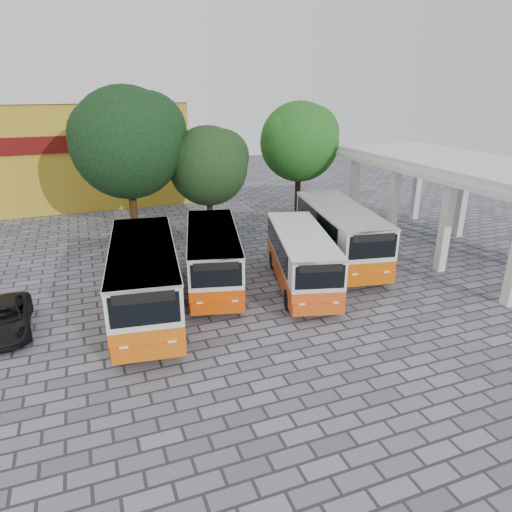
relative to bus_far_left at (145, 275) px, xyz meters
name	(u,v)px	position (x,y,z in m)	size (l,w,h in m)	color
ground	(325,309)	(7.36, -2.36, -1.79)	(90.00, 90.00, 0.00)	#545562
terminal_shelter	(462,168)	(17.86, 1.64, 3.12)	(6.80, 15.80, 5.40)	silver
shophouse_block	(57,151)	(-3.64, 23.62, 2.37)	(20.40, 10.40, 8.30)	#B28F1F
bus_far_left	(145,275)	(0.00, 0.00, 0.00)	(3.66, 8.86, 3.10)	#D75908
bus_centre_left	(213,254)	(3.52, 1.97, -0.18)	(4.06, 8.12, 2.78)	#D64200
bus_centre_right	(301,256)	(7.44, 0.31, -0.21)	(4.15, 7.99, 2.72)	#D44B0F
bus_far_right	(340,231)	(10.88, 2.57, -0.01)	(4.09, 8.90, 3.08)	#D05600
tree_left	(128,139)	(0.98, 11.42, 4.36)	(7.17, 6.83, 9.34)	#412611
tree_middle	(209,163)	(5.85, 10.77, 2.71)	(5.39, 5.13, 6.90)	black
tree_right	(300,139)	(12.89, 11.90, 3.85)	(5.90, 5.62, 8.26)	black
parked_car	(4,319)	(-5.53, 0.47, -1.20)	(1.95, 4.22, 1.17)	black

